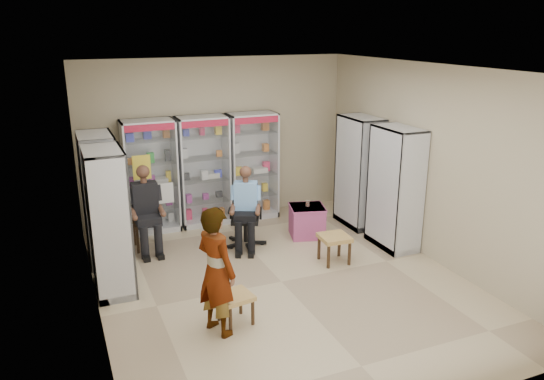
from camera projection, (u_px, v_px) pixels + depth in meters
name	position (u px, v px, depth m)	size (l,w,h in m)	color
floor	(281.00, 282.00, 7.62)	(6.00, 6.00, 0.00)	tan
room_shell	(282.00, 148.00, 7.04)	(5.02, 6.02, 3.01)	tan
cabinet_back_left	(151.00, 177.00, 9.25)	(0.90, 0.50, 2.00)	#ACAEB3
cabinet_back_mid	(203.00, 171.00, 9.60)	(0.90, 0.50, 2.00)	#B4B6BC
cabinet_back_right	(252.00, 166.00, 9.95)	(0.90, 0.50, 2.00)	#B2B4B9
cabinet_right_far	(359.00, 172.00, 9.56)	(0.50, 0.90, 2.00)	#AEB0B5
cabinet_right_near	(395.00, 188.00, 8.59)	(0.50, 0.90, 2.00)	silver
cabinet_left_far	(101.00, 198.00, 8.08)	(0.50, 0.90, 2.00)	silver
cabinet_left_near	(109.00, 222.00, 7.12)	(0.50, 0.90, 2.00)	#B2B4B9
wooden_chair	(146.00, 221.00, 8.67)	(0.42, 0.42, 0.94)	#302012
seated_customer	(146.00, 210.00, 8.57)	(0.44, 0.60, 1.34)	black
office_chair	(245.00, 216.00, 8.76)	(0.55, 0.55, 1.02)	black
seated_shopkeeper	(246.00, 209.00, 8.68)	(0.43, 0.59, 1.29)	#6B8DD4
pink_trunk	(307.00, 221.00, 9.22)	(0.56, 0.54, 0.54)	#B04690
tea_glass	(308.00, 203.00, 9.14)	(0.07, 0.07, 0.10)	#5C2C07
woven_stool_a	(334.00, 249.00, 8.20)	(0.44, 0.44, 0.44)	#9A7041
woven_stool_b	(236.00, 308.00, 6.52)	(0.39, 0.39, 0.39)	#AC8B48
standing_man	(216.00, 271.00, 6.16)	(0.58, 0.38, 1.58)	gray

